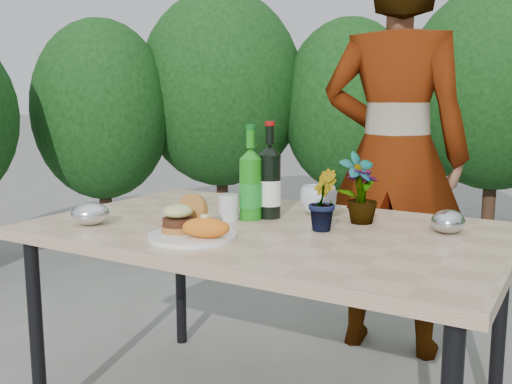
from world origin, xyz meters
The scene contains 17 objects.
patio_table centered at (0.00, 0.00, 0.69)m, with size 1.60×1.00×0.75m.
shrub_hedge centered at (-0.04, 1.81, 1.14)m, with size 6.82×5.04×2.10m.
dinner_plate centered at (-0.12, -0.28, 0.76)m, with size 0.28×0.28×0.01m, color white.
burger_stack centered at (-0.17, -0.26, 0.81)m, with size 0.11×0.16×0.11m.
sweet_potato centered at (-0.05, -0.30, 0.80)m, with size 0.15×0.08×0.06m, color orange.
grilled_veg centered at (-0.10, -0.19, 0.78)m, with size 0.08×0.05×0.03m.
wine_bottle centered at (-0.06, 0.13, 0.88)m, with size 0.09×0.09×0.36m.
sparkling_water centered at (-0.11, 0.06, 0.88)m, with size 0.08×0.08×0.35m.
plastic_cup centered at (-0.17, 0.01, 0.80)m, with size 0.07×0.07×0.10m, color silver.
seedling_left centered at (0.25, 0.21, 0.88)m, with size 0.13×0.09×0.25m, color #1F5A1E.
seedling_mid centered at (0.19, 0.03, 0.85)m, with size 0.11×0.09×0.20m, color #29531C.
seedling_right centered at (0.27, 0.21, 0.85)m, with size 0.11×0.11×0.20m, color #215A1E.
blue_bowl centered at (0.07, 0.27, 0.80)m, with size 0.14×0.14×0.11m, color silver.
foil_packet_left centered at (-0.54, -0.30, 0.79)m, with size 0.13×0.11×0.08m, color silver.
foil_packet_right centered at (0.57, 0.20, 0.79)m, with size 0.13×0.11×0.08m, color #AEB0B5.
person centered at (0.17, 0.89, 0.93)m, with size 0.68×0.44×1.86m, color #9D714E.
terracotta_pot centered at (-1.68, 1.96, 0.07)m, with size 0.17×0.17×0.14m.
Camera 1 is at (0.95, -1.70, 1.18)m, focal length 40.00 mm.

